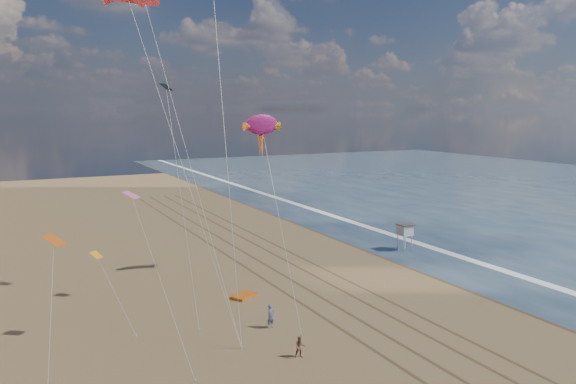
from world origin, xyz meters
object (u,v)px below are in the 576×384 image
(lifeguard_stand, at_px, (405,230))
(grounded_kite, at_px, (244,296))
(show_kite, at_px, (262,125))
(kite_flyer_a, at_px, (271,316))
(kite_flyer_b, at_px, (300,347))

(lifeguard_stand, xyz_separation_m, grounded_kite, (-24.54, -7.40, -2.39))
(lifeguard_stand, xyz_separation_m, show_kite, (-19.59, -0.78, 13.13))
(lifeguard_stand, height_order, kite_flyer_a, lifeguard_stand)
(lifeguard_stand, xyz_separation_m, kite_flyer_b, (-25.88, -20.97, -1.74))
(lifeguard_stand, relative_size, kite_flyer_a, 1.68)
(show_kite, bearing_deg, kite_flyer_b, -107.29)
(kite_flyer_a, bearing_deg, kite_flyer_b, -113.16)
(show_kite, bearing_deg, lifeguard_stand, 2.27)
(grounded_kite, bearing_deg, lifeguard_stand, -13.25)
(kite_flyer_b, bearing_deg, grounded_kite, 102.32)
(show_kite, height_order, kite_flyer_b, show_kite)
(kite_flyer_b, bearing_deg, kite_flyer_a, 103.28)
(grounded_kite, height_order, kite_flyer_b, kite_flyer_b)
(show_kite, bearing_deg, kite_flyer_a, -112.02)
(lifeguard_stand, distance_m, grounded_kite, 25.75)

